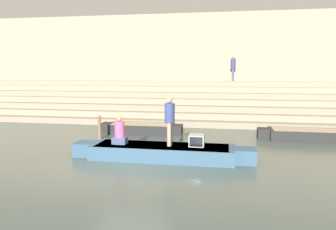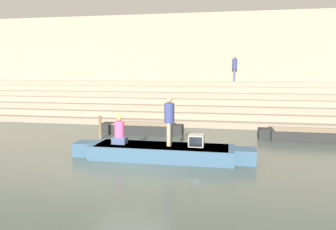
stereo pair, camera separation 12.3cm
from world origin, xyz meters
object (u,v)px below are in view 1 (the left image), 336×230
(tv_set, at_px, (197,140))
(moored_boat_distant, at_px, (141,128))
(rowboat_main, at_px, (162,152))
(person_rowing, at_px, (120,132))
(mooring_post, at_px, (99,128))
(person_standing, at_px, (170,118))
(person_on_steps, at_px, (233,67))
(moored_boat_shore, at_px, (312,135))

(tv_set, height_order, moored_boat_distant, tv_set)
(rowboat_main, height_order, person_rowing, person_rowing)
(tv_set, relative_size, mooring_post, 0.49)
(person_standing, xyz_separation_m, moored_boat_distant, (-2.21, 4.48, -1.20))
(rowboat_main, bearing_deg, person_on_steps, 75.39)
(rowboat_main, bearing_deg, person_rowing, 179.35)
(person_rowing, height_order, moored_boat_distant, person_rowing)
(person_rowing, distance_m, tv_set, 2.72)
(person_rowing, relative_size, moored_boat_distant, 0.26)
(person_rowing, height_order, tv_set, person_rowing)
(person_rowing, height_order, moored_boat_shore, person_rowing)
(moored_boat_distant, height_order, person_on_steps, person_on_steps)
(moored_boat_shore, bearing_deg, person_standing, -146.53)
(moored_boat_distant, bearing_deg, person_on_steps, 50.29)
(moored_boat_shore, relative_size, moored_boat_distant, 1.14)
(rowboat_main, xyz_separation_m, moored_boat_shore, (5.92, 4.25, -0.02))
(person_rowing, xyz_separation_m, moored_boat_shore, (7.43, 4.27, -0.66))
(person_rowing, distance_m, moored_boat_distant, 4.59)
(person_rowing, bearing_deg, tv_set, -1.57)
(rowboat_main, height_order, tv_set, tv_set)
(tv_set, relative_size, person_on_steps, 0.32)
(person_standing, distance_m, moored_boat_distant, 5.13)
(mooring_post, height_order, person_on_steps, person_on_steps)
(rowboat_main, distance_m, tv_set, 1.28)
(person_standing, xyz_separation_m, mooring_post, (-3.65, 2.71, -0.91))
(person_standing, bearing_deg, person_rowing, -168.66)
(rowboat_main, height_order, person_on_steps, person_on_steps)
(rowboat_main, relative_size, person_rowing, 6.09)
(mooring_post, bearing_deg, tv_set, -30.08)
(mooring_post, relative_size, person_on_steps, 0.65)
(moored_boat_distant, relative_size, mooring_post, 3.84)
(moored_boat_distant, bearing_deg, person_rowing, -89.45)
(person_rowing, relative_size, moored_boat_shore, 0.22)
(moored_boat_shore, height_order, moored_boat_distant, same)
(person_standing, xyz_separation_m, moored_boat_shore, (5.65, 4.22, -1.20))
(person_on_steps, bearing_deg, moored_boat_distant, 68.70)
(person_standing, distance_m, tv_set, 1.20)
(mooring_post, bearing_deg, rowboat_main, -38.93)
(person_standing, relative_size, moored_boat_shore, 0.36)
(rowboat_main, height_order, person_standing, person_standing)
(moored_boat_shore, bearing_deg, rowboat_main, -147.63)
(moored_boat_shore, distance_m, person_on_steps, 8.08)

